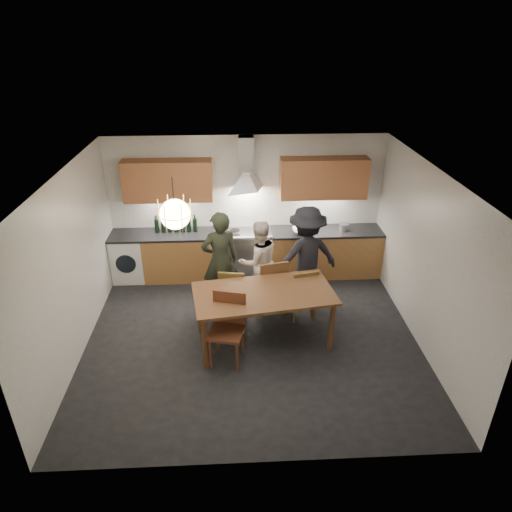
{
  "coord_description": "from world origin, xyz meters",
  "views": [
    {
      "loc": [
        -0.23,
        -5.67,
        4.34
      ],
      "look_at": [
        0.08,
        0.4,
        1.2
      ],
      "focal_mm": 32.0,
      "sensor_mm": 36.0,
      "label": 1
    }
  ],
  "objects_px": {
    "dining_table": "(264,298)",
    "stock_pot": "(344,227)",
    "mixing_bowl": "(301,231)",
    "person_left": "(220,260)",
    "chair_back_left": "(232,291)",
    "person_mid": "(259,262)",
    "wine_bottles": "(176,224)",
    "person_right": "(306,256)",
    "chair_front": "(228,323)"
  },
  "relations": [
    {
      "from": "wine_bottles",
      "to": "person_left",
      "type": "bearing_deg",
      "value": -52.59
    },
    {
      "from": "dining_table",
      "to": "wine_bottles",
      "type": "distance_m",
      "value": 2.58
    },
    {
      "from": "dining_table",
      "to": "stock_pot",
      "type": "xyz_separation_m",
      "value": [
        1.61,
        2.0,
        0.21
      ]
    },
    {
      "from": "chair_back_left",
      "to": "mixing_bowl",
      "type": "xyz_separation_m",
      "value": [
        1.27,
        1.34,
        0.42
      ]
    },
    {
      "from": "person_left",
      "to": "stock_pot",
      "type": "relative_size",
      "value": 9.25
    },
    {
      "from": "dining_table",
      "to": "chair_back_left",
      "type": "height_order",
      "value": "chair_back_left"
    },
    {
      "from": "stock_pot",
      "to": "wine_bottles",
      "type": "xyz_separation_m",
      "value": [
        -3.08,
        0.1,
        0.1
      ]
    },
    {
      "from": "person_left",
      "to": "mixing_bowl",
      "type": "xyz_separation_m",
      "value": [
        1.46,
        0.91,
        0.09
      ]
    },
    {
      "from": "chair_back_left",
      "to": "person_right",
      "type": "height_order",
      "value": "person_right"
    },
    {
      "from": "wine_bottles",
      "to": "person_right",
      "type": "bearing_deg",
      "value": -23.93
    },
    {
      "from": "person_mid",
      "to": "person_right",
      "type": "relative_size",
      "value": 0.85
    },
    {
      "from": "chair_front",
      "to": "person_left",
      "type": "xyz_separation_m",
      "value": [
        -0.12,
        1.38,
        0.26
      ]
    },
    {
      "from": "dining_table",
      "to": "chair_front",
      "type": "distance_m",
      "value": 0.65
    },
    {
      "from": "chair_back_left",
      "to": "chair_front",
      "type": "bearing_deg",
      "value": 95.55
    },
    {
      "from": "dining_table",
      "to": "chair_back_left",
      "type": "xyz_separation_m",
      "value": [
        -0.46,
        0.6,
        -0.23
      ]
    },
    {
      "from": "mixing_bowl",
      "to": "stock_pot",
      "type": "height_order",
      "value": "stock_pot"
    },
    {
      "from": "chair_front",
      "to": "person_left",
      "type": "distance_m",
      "value": 1.41
    },
    {
      "from": "mixing_bowl",
      "to": "person_left",
      "type": "bearing_deg",
      "value": -148.15
    },
    {
      "from": "dining_table",
      "to": "person_mid",
      "type": "xyz_separation_m",
      "value": [
        -0.01,
        1.17,
        -0.02
      ]
    },
    {
      "from": "person_mid",
      "to": "stock_pot",
      "type": "bearing_deg",
      "value": -172.14
    },
    {
      "from": "wine_bottles",
      "to": "chair_front",
      "type": "bearing_deg",
      "value": -68.98
    },
    {
      "from": "person_right",
      "to": "wine_bottles",
      "type": "relative_size",
      "value": 2.23
    },
    {
      "from": "chair_back_left",
      "to": "person_mid",
      "type": "bearing_deg",
      "value": -118.88
    },
    {
      "from": "person_mid",
      "to": "wine_bottles",
      "type": "distance_m",
      "value": 1.76
    },
    {
      "from": "person_left",
      "to": "stock_pot",
      "type": "bearing_deg",
      "value": -171.49
    },
    {
      "from": "person_right",
      "to": "wine_bottles",
      "type": "height_order",
      "value": "person_right"
    },
    {
      "from": "dining_table",
      "to": "person_right",
      "type": "distance_m",
      "value": 1.36
    },
    {
      "from": "mixing_bowl",
      "to": "wine_bottles",
      "type": "xyz_separation_m",
      "value": [
        -2.28,
        0.17,
        0.12
      ]
    },
    {
      "from": "stock_pot",
      "to": "dining_table",
      "type": "bearing_deg",
      "value": -128.84
    },
    {
      "from": "dining_table",
      "to": "person_right",
      "type": "relative_size",
      "value": 1.25
    },
    {
      "from": "person_mid",
      "to": "mixing_bowl",
      "type": "bearing_deg",
      "value": -156.18
    },
    {
      "from": "person_left",
      "to": "mixing_bowl",
      "type": "distance_m",
      "value": 1.72
    },
    {
      "from": "person_left",
      "to": "person_right",
      "type": "distance_m",
      "value": 1.43
    },
    {
      "from": "person_left",
      "to": "dining_table",
      "type": "bearing_deg",
      "value": 107.34
    },
    {
      "from": "person_right",
      "to": "person_mid",
      "type": "bearing_deg",
      "value": -18.79
    },
    {
      "from": "chair_back_left",
      "to": "person_right",
      "type": "distance_m",
      "value": 1.38
    },
    {
      "from": "person_mid",
      "to": "mixing_bowl",
      "type": "distance_m",
      "value": 1.14
    },
    {
      "from": "stock_pot",
      "to": "person_right",
      "type": "bearing_deg",
      "value": -132.81
    },
    {
      "from": "person_mid",
      "to": "person_left",
      "type": "bearing_deg",
      "value": -7.08
    },
    {
      "from": "dining_table",
      "to": "stock_pot",
      "type": "relative_size",
      "value": 11.67
    },
    {
      "from": "stock_pot",
      "to": "wine_bottles",
      "type": "distance_m",
      "value": 3.08
    },
    {
      "from": "chair_back_left",
      "to": "person_left",
      "type": "height_order",
      "value": "person_left"
    },
    {
      "from": "mixing_bowl",
      "to": "wine_bottles",
      "type": "bearing_deg",
      "value": 175.79
    },
    {
      "from": "person_left",
      "to": "person_mid",
      "type": "relative_size",
      "value": 1.16
    },
    {
      "from": "chair_front",
      "to": "stock_pot",
      "type": "height_order",
      "value": "chair_front"
    },
    {
      "from": "dining_table",
      "to": "chair_front",
      "type": "xyz_separation_m",
      "value": [
        -0.52,
        -0.35,
        -0.16
      ]
    },
    {
      "from": "person_right",
      "to": "wine_bottles",
      "type": "distance_m",
      "value": 2.47
    },
    {
      "from": "dining_table",
      "to": "person_right",
      "type": "bearing_deg",
      "value": 46.2
    },
    {
      "from": "chair_back_left",
      "to": "wine_bottles",
      "type": "height_order",
      "value": "wine_bottles"
    },
    {
      "from": "dining_table",
      "to": "mixing_bowl",
      "type": "relative_size",
      "value": 6.46
    }
  ]
}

